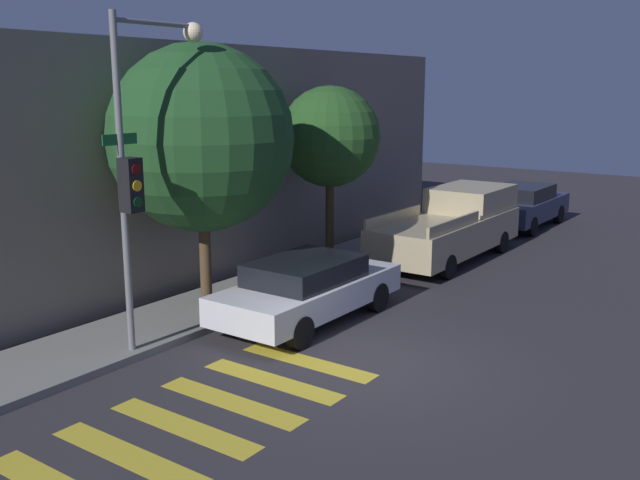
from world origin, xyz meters
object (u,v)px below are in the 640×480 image
at_px(pickup_truck, 452,225).
at_px(tree_near_corner, 201,138).
at_px(traffic_light_pole, 143,145).
at_px(sedan_middle, 522,205).
at_px(tree_midblock, 330,137).
at_px(sedan_near_corner, 308,288).

xyz_separation_m(pickup_truck, tree_near_corner, (-7.47, 2.02, 2.71)).
height_order(traffic_light_pole, pickup_truck, traffic_light_pole).
bearing_deg(sedan_middle, tree_midblock, 166.47).
relative_size(sedan_middle, tree_near_corner, 0.80).
bearing_deg(sedan_near_corner, pickup_truck, -0.00).
distance_m(traffic_light_pole, sedan_near_corner, 4.37).
xyz_separation_m(traffic_light_pole, pickup_truck, (9.60, -1.27, -2.75)).
height_order(sedan_near_corner, sedan_middle, sedan_middle).
height_order(tree_near_corner, tree_midblock, tree_near_corner).
distance_m(traffic_light_pole, tree_midblock, 6.67).
height_order(traffic_light_pole, sedan_middle, traffic_light_pole).
relative_size(pickup_truck, tree_midblock, 1.20).
distance_m(traffic_light_pole, pickup_truck, 10.07).
height_order(sedan_middle, tree_midblock, tree_midblock).
relative_size(traffic_light_pole, tree_midblock, 1.25).
bearing_deg(traffic_light_pole, sedan_middle, -4.84).
relative_size(tree_near_corner, tree_midblock, 1.18).
height_order(sedan_near_corner, tree_midblock, tree_midblock).
distance_m(traffic_light_pole, sedan_middle, 15.37).
distance_m(traffic_light_pole, tree_near_corner, 2.26).
distance_m(sedan_near_corner, pickup_truck, 6.67).
bearing_deg(pickup_truck, traffic_light_pole, 172.45).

